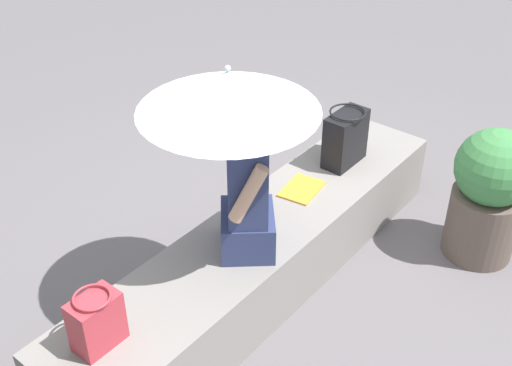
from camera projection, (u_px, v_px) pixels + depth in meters
ground_plane at (263, 284)px, 3.94m from camera, size 14.00×14.00×0.00m
stone_bench at (264, 255)px, 3.81m from camera, size 2.90×0.58×0.45m
person_seated at (247, 187)px, 3.32m from camera, size 0.48×0.46×0.90m
parasol at (228, 91)px, 3.02m from camera, size 0.88×0.88×1.06m
handbag_black at (345, 138)px, 4.14m from camera, size 0.31×0.23×0.37m
tote_bag_canvas at (96, 321)px, 2.89m from camera, size 0.23×0.17×0.29m
magazine at (302, 189)px, 3.98m from camera, size 0.31×0.24×0.01m
planter_near at (489, 193)px, 3.94m from camera, size 0.47×0.47×0.87m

